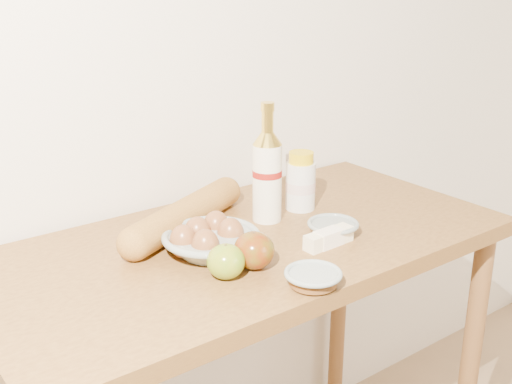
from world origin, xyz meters
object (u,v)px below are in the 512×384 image
egg_bowl (210,240)px  baguette (185,215)px  table (248,287)px  bourbon_bottle (267,174)px  cream_bottle (301,183)px

egg_bowl → baguette: same height
baguette → table: bearing=-80.7°
table → bourbon_bottle: 0.27m
baguette → egg_bowl: bearing=-124.3°
table → egg_bowl: size_ratio=4.68×
table → cream_bottle: (0.22, 0.07, 0.19)m
bourbon_bottle → table: bearing=-161.4°
cream_bottle → egg_bowl: bearing=-143.1°
table → egg_bowl: (-0.11, -0.01, 0.15)m
egg_bowl → baguette: (0.02, 0.14, 0.01)m
cream_bottle → baguette: (-0.30, 0.06, -0.03)m
egg_bowl → bourbon_bottle: bearing=19.9°
cream_bottle → egg_bowl: size_ratio=0.58×
egg_bowl → cream_bottle: bearing=14.9°
table → bourbon_bottle: bourbon_bottle is taller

